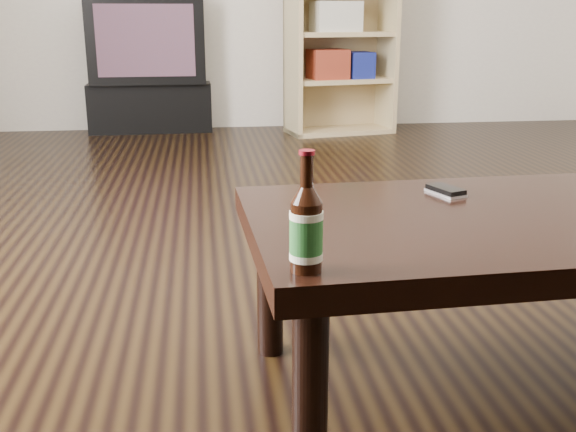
{
  "coord_description": "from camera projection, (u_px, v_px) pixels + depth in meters",
  "views": [
    {
      "loc": [
        -0.67,
        -2.14,
        0.83
      ],
      "look_at": [
        -0.53,
        -1.11,
        0.51
      ],
      "focal_mm": 42.0,
      "sensor_mm": 36.0,
      "label": 1
    }
  ],
  "objects": [
    {
      "name": "floor",
      "position": [
        399.0,
        262.0,
        2.35
      ],
      "size": [
        5.0,
        6.0,
        0.01
      ],
      "primitive_type": "cube",
      "color": "black",
      "rests_on": "ground"
    },
    {
      "name": "tv_stand",
      "position": [
        151.0,
        106.0,
        4.99
      ],
      "size": [
        0.89,
        0.46,
        0.35
      ],
      "primitive_type": "cube",
      "rotation": [
        0.0,
        0.0,
        0.02
      ],
      "color": "black",
      "rests_on": "floor"
    },
    {
      "name": "tv",
      "position": [
        147.0,
        39.0,
        4.85
      ],
      "size": [
        0.82,
        0.53,
        0.61
      ],
      "rotation": [
        0.0,
        0.0,
        0.02
      ],
      "color": "black",
      "rests_on": "tv_stand"
    },
    {
      "name": "bookshelf",
      "position": [
        339.0,
        30.0,
        4.73
      ],
      "size": [
        0.8,
        0.47,
        1.39
      ],
      "rotation": [
        0.0,
        0.0,
        0.19
      ],
      "color": "tan",
      "rests_on": "floor"
    },
    {
      "name": "coffee_table",
      "position": [
        506.0,
        238.0,
        1.46
      ],
      "size": [
        1.14,
        0.69,
        0.42
      ],
      "rotation": [
        0.0,
        0.0,
        0.04
      ],
      "color": "black",
      "rests_on": "floor"
    },
    {
      "name": "beer_bottle",
      "position": [
        306.0,
        230.0,
        1.1
      ],
      "size": [
        0.07,
        0.07,
        0.2
      ],
      "rotation": [
        0.0,
        0.0,
        -0.31
      ],
      "color": "black",
      "rests_on": "coffee_table"
    },
    {
      "name": "phone",
      "position": [
        446.0,
        191.0,
        1.59
      ],
      "size": [
        0.08,
        0.11,
        0.02
      ],
      "rotation": [
        0.0,
        0.0,
        0.34
      ],
      "color": "silver",
      "rests_on": "coffee_table"
    }
  ]
}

